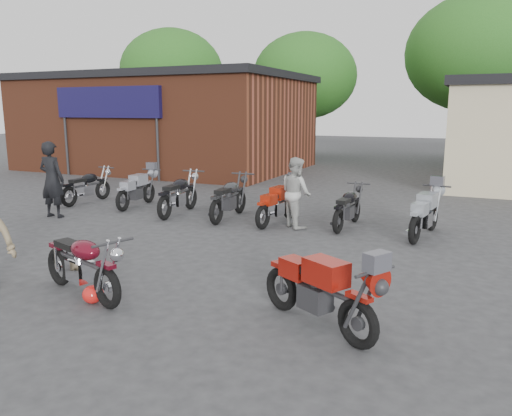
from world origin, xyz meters
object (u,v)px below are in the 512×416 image
at_px(row_bike_4, 278,202).
at_px(row_bike_1, 137,188).
at_px(row_bike_2, 179,192).
at_px(person_light, 296,192).
at_px(sportbike, 319,286).
at_px(row_bike_5, 348,205).
at_px(helmet, 92,294).
at_px(row_bike_6, 425,211).
at_px(person_dark, 52,180).
at_px(vintage_motorcycle, 82,260).
at_px(row_bike_0, 87,185).
at_px(row_bike_3, 229,196).

bearing_deg(row_bike_4, row_bike_1, 92.85).
height_order(row_bike_2, row_bike_4, row_bike_2).
distance_m(person_light, row_bike_2, 3.33).
relative_size(sportbike, row_bike_1, 1.03).
bearing_deg(row_bike_2, person_light, -97.58).
height_order(row_bike_1, row_bike_5, row_bike_1).
height_order(helmet, row_bike_6, row_bike_6).
bearing_deg(row_bike_4, person_dark, 114.06).
xyz_separation_m(helmet, person_dark, (-5.00, 4.13, 0.84)).
height_order(row_bike_1, row_bike_2, row_bike_2).
height_order(row_bike_5, row_bike_6, row_bike_6).
relative_size(vintage_motorcycle, row_bike_0, 1.03).
bearing_deg(sportbike, row_bike_2, 165.72).
bearing_deg(row_bike_4, vintage_motorcycle, 178.99).
distance_m(vintage_motorcycle, person_dark, 6.19).
distance_m(person_dark, row_bike_2, 3.21).
bearing_deg(vintage_motorcycle, sportbike, 24.36).
xyz_separation_m(helmet, row_bike_5, (2.17, 6.12, 0.40)).
xyz_separation_m(vintage_motorcycle, row_bike_4, (0.81, 5.67, -0.03)).
bearing_deg(sportbike, helmet, -141.28).
relative_size(row_bike_3, row_bike_6, 1.03).
bearing_deg(row_bike_3, row_bike_1, 80.88).
distance_m(person_light, row_bike_3, 1.88).
relative_size(row_bike_1, row_bike_2, 0.93).
bearing_deg(row_bike_2, row_bike_0, 79.97).
xyz_separation_m(vintage_motorcycle, row_bike_5, (2.46, 5.98, -0.03)).
bearing_deg(vintage_motorcycle, row_bike_3, 113.34).
height_order(person_light, row_bike_1, person_light).
bearing_deg(vintage_motorcycle, row_bike_2, 127.50).
bearing_deg(helmet, row_bike_6, 56.55).
height_order(row_bike_1, row_bike_6, row_bike_6).
xyz_separation_m(person_dark, row_bike_3, (4.19, 1.71, -0.39)).
bearing_deg(person_light, row_bike_3, 35.06).
bearing_deg(row_bike_5, vintage_motorcycle, 160.99).
distance_m(vintage_motorcycle, sportbike, 3.51).
bearing_deg(row_bike_2, row_bike_6, -94.10).
height_order(person_dark, row_bike_0, person_dark).
bearing_deg(sportbike, row_bike_5, 129.94).
relative_size(sportbike, person_light, 1.17).
xyz_separation_m(person_dark, row_bike_0, (-0.63, 1.90, -0.43)).
distance_m(row_bike_1, row_bike_6, 7.84).
bearing_deg(row_bike_3, row_bike_6, -92.44).
bearing_deg(row_bike_5, row_bike_4, 103.92).
bearing_deg(row_bike_5, person_light, 115.97).
distance_m(row_bike_2, row_bike_3, 1.46).
bearing_deg(sportbike, person_light, 142.31).
height_order(person_dark, row_bike_6, person_dark).
xyz_separation_m(row_bike_2, row_bike_5, (4.44, 0.35, -0.06)).
height_order(helmet, row_bike_2, row_bike_2).
bearing_deg(helmet, sportbike, 9.22).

